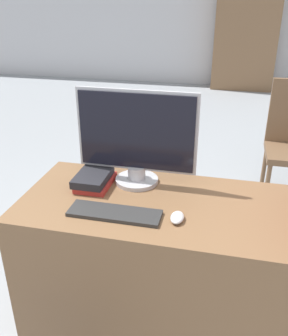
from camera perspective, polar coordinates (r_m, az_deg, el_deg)
The scene contains 7 objects.
wall_back at distance 7.06m, azimuth 12.27°, elevation 23.45°, with size 12.00×0.06×2.80m.
desk at distance 1.86m, azimuth 2.77°, elevation -15.24°, with size 1.27×0.60×0.75m.
monitor at distance 1.73m, azimuth -1.16°, elevation 4.54°, with size 0.56×0.21×0.45m.
keyboard at distance 1.56m, azimuth -4.49°, elevation -6.88°, with size 0.39×0.12×0.02m.
mouse at distance 1.53m, azimuth 5.08°, elevation -7.52°, with size 0.05×0.09×0.03m.
book_stack at distance 1.79m, azimuth -7.60°, elevation -1.72°, with size 0.16×0.23×0.06m.
bookshelf_far at distance 6.84m, azimuth 15.36°, elevation 19.67°, with size 1.03×0.32×1.99m.
Camera 1 is at (0.24, -1.09, 1.59)m, focal length 40.00 mm.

